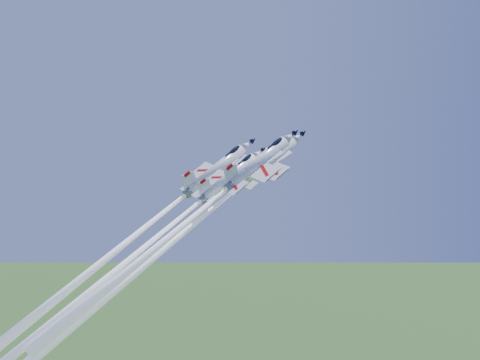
{
  "coord_description": "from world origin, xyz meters",
  "views": [
    {
      "loc": [
        0.18,
        -94.69,
        102.61
      ],
      "look_at": [
        0.0,
        0.0,
        93.02
      ],
      "focal_mm": 40.0,
      "sensor_mm": 36.0,
      "label": 1
    }
  ],
  "objects_px": {
    "jet_slot": "(133,257)",
    "jet_lead": "(172,242)",
    "jet_left": "(136,235)",
    "jet_right": "(185,224)"
  },
  "relations": [
    {
      "from": "jet_slot",
      "to": "jet_lead",
      "type": "bearing_deg",
      "value": 105.2
    },
    {
      "from": "jet_left",
      "to": "jet_lead",
      "type": "bearing_deg",
      "value": 35.62
    },
    {
      "from": "jet_lead",
      "to": "jet_left",
      "type": "height_order",
      "value": "jet_lead"
    },
    {
      "from": "jet_right",
      "to": "jet_slot",
      "type": "bearing_deg",
      "value": -109.93
    },
    {
      "from": "jet_left",
      "to": "jet_right",
      "type": "relative_size",
      "value": 1.1
    },
    {
      "from": "jet_lead",
      "to": "jet_right",
      "type": "height_order",
      "value": "jet_right"
    },
    {
      "from": "jet_lead",
      "to": "jet_right",
      "type": "distance_m",
      "value": 6.46
    },
    {
      "from": "jet_right",
      "to": "jet_left",
      "type": "bearing_deg",
      "value": -161.18
    },
    {
      "from": "jet_right",
      "to": "jet_slot",
      "type": "distance_m",
      "value": 9.64
    },
    {
      "from": "jet_lead",
      "to": "jet_slot",
      "type": "xyz_separation_m",
      "value": [
        -5.41,
        -6.63,
        -0.88
      ]
    }
  ]
}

